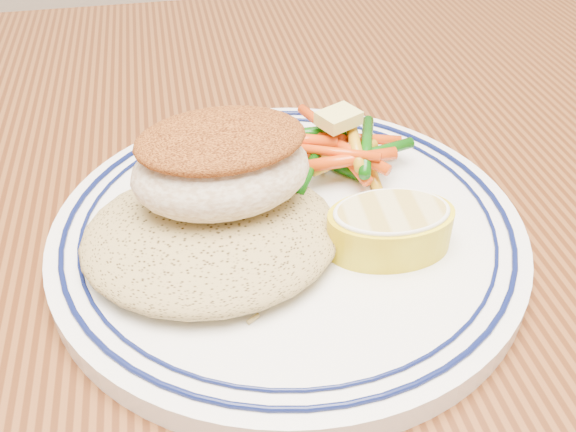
{
  "coord_description": "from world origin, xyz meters",
  "views": [
    {
      "loc": [
        -0.01,
        -0.24,
        0.99
      ],
      "look_at": [
        0.04,
        0.04,
        0.77
      ],
      "focal_mm": 40.0,
      "sensor_mm": 36.0,
      "label": 1
    }
  ],
  "objects_px": {
    "rice_pilaf": "(211,230)",
    "fish_fillet": "(221,163)",
    "plate": "(288,230)",
    "vegetable_pile": "(324,151)",
    "lemon_wedge": "(390,227)",
    "dining_table": "(229,411)"
  },
  "relations": [
    {
      "from": "rice_pilaf",
      "to": "fish_fillet",
      "type": "height_order",
      "value": "fish_fillet"
    },
    {
      "from": "plate",
      "to": "fish_fillet",
      "type": "bearing_deg",
      "value": 176.64
    },
    {
      "from": "fish_fillet",
      "to": "vegetable_pile",
      "type": "distance_m",
      "value": 0.09
    },
    {
      "from": "plate",
      "to": "lemon_wedge",
      "type": "distance_m",
      "value": 0.06
    },
    {
      "from": "dining_table",
      "to": "rice_pilaf",
      "type": "xyz_separation_m",
      "value": [
        0.0,
        0.03,
        0.12
      ]
    },
    {
      "from": "lemon_wedge",
      "to": "fish_fillet",
      "type": "bearing_deg",
      "value": 158.21
    },
    {
      "from": "fish_fillet",
      "to": "lemon_wedge",
      "type": "relative_size",
      "value": 1.43
    },
    {
      "from": "fish_fillet",
      "to": "plate",
      "type": "bearing_deg",
      "value": -3.36
    },
    {
      "from": "dining_table",
      "to": "plate",
      "type": "xyz_separation_m",
      "value": [
        0.04,
        0.04,
        0.11
      ]
    },
    {
      "from": "dining_table",
      "to": "rice_pilaf",
      "type": "relative_size",
      "value": 10.9
    },
    {
      "from": "dining_table",
      "to": "plate",
      "type": "height_order",
      "value": "plate"
    },
    {
      "from": "dining_table",
      "to": "lemon_wedge",
      "type": "xyz_separation_m",
      "value": [
        0.09,
        0.01,
        0.13
      ]
    },
    {
      "from": "fish_fillet",
      "to": "rice_pilaf",
      "type": "bearing_deg",
      "value": -120.42
    },
    {
      "from": "plate",
      "to": "fish_fillet",
      "type": "distance_m",
      "value": 0.06
    },
    {
      "from": "dining_table",
      "to": "fish_fillet",
      "type": "relative_size",
      "value": 15.11
    },
    {
      "from": "rice_pilaf",
      "to": "lemon_wedge",
      "type": "distance_m",
      "value": 0.09
    },
    {
      "from": "vegetable_pile",
      "to": "dining_table",
      "type": "bearing_deg",
      "value": -131.56
    },
    {
      "from": "dining_table",
      "to": "vegetable_pile",
      "type": "distance_m",
      "value": 0.17
    },
    {
      "from": "rice_pilaf",
      "to": "vegetable_pile",
      "type": "distance_m",
      "value": 0.1
    },
    {
      "from": "fish_fillet",
      "to": "vegetable_pile",
      "type": "height_order",
      "value": "fish_fillet"
    },
    {
      "from": "fish_fillet",
      "to": "lemon_wedge",
      "type": "distance_m",
      "value": 0.09
    },
    {
      "from": "fish_fillet",
      "to": "lemon_wedge",
      "type": "xyz_separation_m",
      "value": [
        0.08,
        -0.03,
        -0.03
      ]
    }
  ]
}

